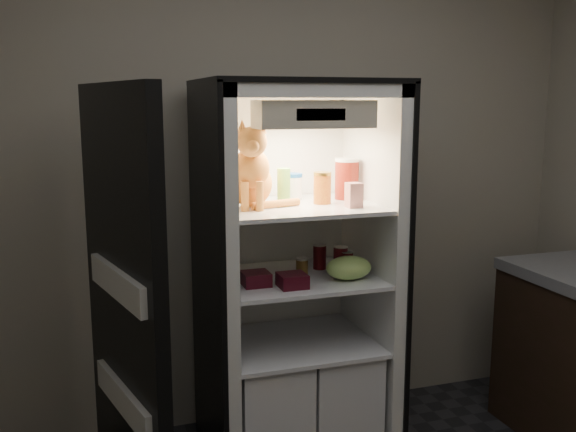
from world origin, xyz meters
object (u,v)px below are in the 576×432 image
Objects in this scene: salsa_jar at (322,188)px; grape_bag at (349,268)px; berry_box_right at (292,280)px; soda_can_c at (347,263)px; soda_can_b at (341,259)px; pepper_jar at (347,179)px; mayo_tub at (293,186)px; tabby_cat at (251,174)px; berry_box_left at (256,279)px; cream_carton at (354,195)px; refrigerator at (293,301)px; soda_can_a at (320,257)px; parmesan_shaker at (284,186)px; condiment_jar at (302,266)px.

grape_bag is at bearing -54.25° from salsa_jar.
soda_can_c is at bearing 22.37° from berry_box_right.
soda_can_b reaches higher than soda_can_c.
soda_can_c is (-0.05, -0.13, -0.40)m from pepper_jar.
soda_can_c is (0.21, -0.20, -0.36)m from mayo_tub.
soda_can_b is (-0.07, -0.10, -0.39)m from pepper_jar.
tabby_cat is 3.31× the size of berry_box_left.
salsa_jar reaches higher than mayo_tub.
cream_carton is 0.91× the size of berry_box_right.
pepper_jar reaches higher than cream_carton.
refrigerator is 14.26× the size of soda_can_b.
soda_can_a is at bearing 106.05° from cream_carton.
berry_box_right is (-0.33, -0.14, -0.02)m from soda_can_c.
pepper_jar reaches higher than berry_box_right.
pepper_jar is 0.42m from soda_can_c.
grape_bag is at bearing -37.85° from parmesan_shaker.
berry_box_right is (-0.31, -0.02, -0.38)m from cream_carton.
soda_can_a is at bearing 126.00° from soda_can_c.
tabby_cat reaches higher than salsa_jar.
cream_carton reaches higher than berry_box_right.
refrigerator is 0.33m from soda_can_c.
condiment_jar is (0.26, 0.01, -0.46)m from tabby_cat.
refrigerator is 0.69m from tabby_cat.
pepper_jar is at bearing 74.11° from cream_carton.
parmesan_shaker is 1.47× the size of cream_carton.
soda_can_b is (0.19, -0.18, -0.35)m from mayo_tub.
berry_box_left is (-0.01, -0.10, -0.47)m from tabby_cat.
berry_box_right is at bearing -172.18° from grape_bag.
berry_box_left is at bearing -160.52° from pepper_jar.
refrigerator is 9.19× the size of pepper_jar.
pepper_jar is (0.26, -0.07, 0.04)m from mayo_tub.
parmesan_shaker reaches higher than condiment_jar.
soda_can_b is (0.10, -0.00, -0.36)m from salsa_jar.
grape_bag reaches higher than condiment_jar.
soda_can_b is 0.20m from condiment_jar.
berry_box_left is at bearing -136.00° from mayo_tub.
refrigerator reaches higher than berry_box_right.
salsa_jar is at bearing 9.19° from tabby_cat.
pepper_jar reaches higher than soda_can_a.
salsa_jar is 1.84× the size of condiment_jar.
parmesan_shaker is 0.75× the size of grape_bag.
mayo_tub is 0.27m from pepper_jar.
grape_bag is (-0.01, -0.12, -0.01)m from soda_can_b.
soda_can_c is (0.25, -0.10, 0.20)m from refrigerator.
refrigerator is 16.44× the size of cream_carton.
cream_carton is at bearing -8.36° from tabby_cat.
mayo_tub is 1.14× the size of cream_carton.
cream_carton is 0.87× the size of soda_can_b.
refrigerator reaches higher than mayo_tub.
soda_can_c is 0.48m from berry_box_left.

